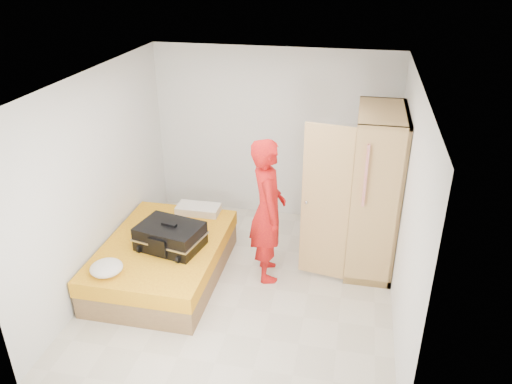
% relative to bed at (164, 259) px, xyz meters
% --- Properties ---
extents(room, '(4.00, 4.02, 2.60)m').
position_rel_bed_xyz_m(room, '(1.05, 0.00, 1.05)').
color(room, beige).
rests_on(room, ground).
extents(bed, '(1.42, 2.02, 0.50)m').
position_rel_bed_xyz_m(bed, '(0.00, 0.00, 0.00)').
color(bed, olive).
rests_on(bed, ground).
extents(wardrobe, '(1.17, 1.20, 2.10)m').
position_rel_bed_xyz_m(wardrobe, '(2.50, 0.86, 0.75)').
color(wardrobe, tan).
rests_on(wardrobe, ground).
extents(person, '(0.63, 0.78, 1.86)m').
position_rel_bed_xyz_m(person, '(1.28, 0.32, 0.68)').
color(person, red).
rests_on(person, ground).
extents(suitcase, '(0.87, 0.71, 0.33)m').
position_rel_bed_xyz_m(suitcase, '(0.14, -0.07, 0.40)').
color(suitcase, black).
rests_on(suitcase, bed).
extents(round_cushion, '(0.37, 0.37, 0.14)m').
position_rel_bed_xyz_m(round_cushion, '(-0.37, -0.74, 0.32)').
color(round_cushion, white).
rests_on(round_cushion, bed).
extents(pillow, '(0.59, 0.31, 0.11)m').
position_rel_bed_xyz_m(pillow, '(0.20, 0.85, 0.30)').
color(pillow, white).
rests_on(pillow, bed).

